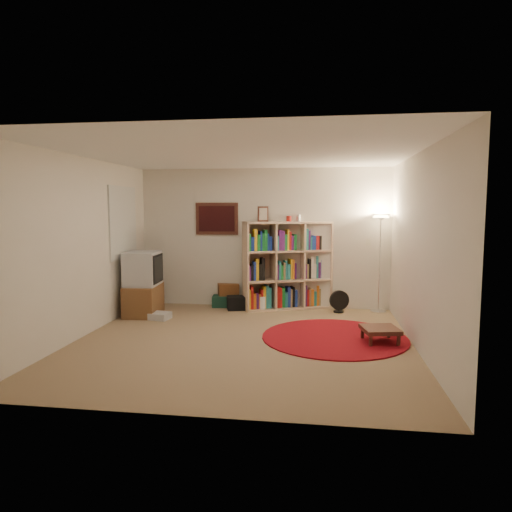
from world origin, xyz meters
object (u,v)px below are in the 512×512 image
(suitcase, at_px, (230,300))
(tv_stand, at_px, (143,285))
(floor_fan, at_px, (339,302))
(side_table, at_px, (380,330))
(floor_lamp, at_px, (381,231))
(bookshelf, at_px, (286,267))

(suitcase, bearing_deg, tv_stand, -151.24)
(tv_stand, relative_size, suitcase, 1.62)
(floor_fan, bearing_deg, side_table, -95.20)
(floor_lamp, bearing_deg, side_table, -96.32)
(suitcase, bearing_deg, side_table, -45.50)
(floor_lamp, bearing_deg, suitcase, 176.72)
(floor_fan, relative_size, tv_stand, 0.36)
(floor_fan, distance_m, suitcase, 1.99)
(floor_lamp, distance_m, suitcase, 2.95)
(floor_lamp, height_order, floor_fan, floor_lamp)
(floor_fan, distance_m, side_table, 1.79)
(bookshelf, relative_size, floor_lamp, 1.10)
(floor_lamp, bearing_deg, bookshelf, 175.91)
(bookshelf, relative_size, side_table, 3.44)
(floor_lamp, xyz_separation_m, floor_fan, (-0.67, -0.12, -1.22))
(floor_fan, bearing_deg, suitcase, 151.74)
(floor_lamp, bearing_deg, floor_fan, -169.98)
(bookshelf, distance_m, floor_lamp, 1.74)
(tv_stand, height_order, suitcase, tv_stand)
(bookshelf, relative_size, floor_fan, 4.84)
(tv_stand, bearing_deg, side_table, -20.16)
(floor_lamp, height_order, suitcase, floor_lamp)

